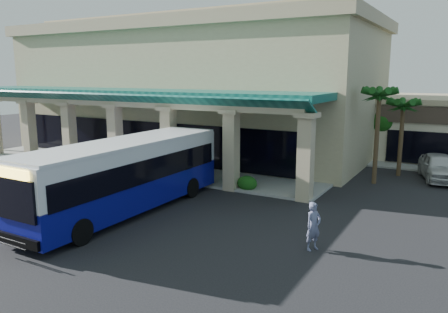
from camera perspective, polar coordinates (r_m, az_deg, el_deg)
The scene contains 9 objects.
ground at distance 22.46m, azimuth -8.93°, elevation -6.83°, with size 110.00×110.00×0.00m, color black.
main_building at distance 39.10m, azimuth -3.67°, elevation 9.16°, with size 30.80×14.80×11.35m, color #BEB287, non-canonical shape.
arcade at distance 32.04m, azimuth -12.71°, elevation 3.51°, with size 30.00×6.20×5.70m, color #0C4D45, non-canonical shape.
palm_0 at distance 28.30m, azimuth 19.38°, elevation 3.16°, with size 2.40×2.40×6.60m, color #0F3B10, non-canonical shape.
palm_1 at distance 31.14m, azimuth 22.16°, elevation 2.87°, with size 2.40×2.40×5.80m, color #0F3B10, non-canonical shape.
broadleaf_tree at distance 36.40m, azimuth 20.07°, elevation 3.25°, with size 2.60×2.60×4.81m, color #12420F, non-canonical shape.
transit_bus at distance 21.88m, azimuth -12.70°, elevation -2.61°, with size 2.96×12.72×3.55m, color navy, non-canonical shape.
pedestrian at distance 17.36m, azimuth 11.61°, elevation -8.92°, with size 0.69×0.46×1.90m, color slate.
car_silver at distance 31.26m, azimuth 26.30°, elevation -1.22°, with size 2.03×5.05×1.72m, color silver.
Camera 1 is at (13.50, -16.65, 6.72)m, focal length 35.00 mm.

